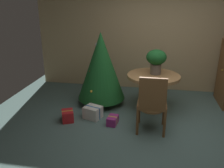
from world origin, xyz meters
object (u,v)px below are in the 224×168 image
object	(u,v)px
gift_box_red	(68,116)
round_dining_table	(153,86)
flower_vase	(156,59)
holiday_tree	(101,66)
gift_box_cream	(93,112)
gift_box_purple	(113,120)
wooden_chair_near	(152,102)

from	to	relation	value
gift_box_red	round_dining_table	bearing A→B (deg)	26.98
round_dining_table	flower_vase	xyz separation A→B (m)	(0.03, 0.07, 0.53)
flower_vase	holiday_tree	xyz separation A→B (m)	(-1.10, 0.05, -0.21)
gift_box_red	gift_box_cream	xyz separation A→B (m)	(0.42, 0.19, 0.01)
round_dining_table	gift_box_red	xyz separation A→B (m)	(-1.50, -0.76, -0.40)
flower_vase	gift_box_cream	distance (m)	1.57
round_dining_table	gift_box_cream	bearing A→B (deg)	-152.15
round_dining_table	gift_box_purple	bearing A→B (deg)	-132.22
round_dining_table	gift_box_red	world-z (taller)	round_dining_table
flower_vase	gift_box_red	size ratio (longest dim) A/B	1.56
wooden_chair_near	gift_box_cream	world-z (taller)	wooden_chair_near
gift_box_cream	gift_box_purple	distance (m)	0.44
flower_vase	gift_box_cream	bearing A→B (deg)	-150.07
flower_vase	wooden_chair_near	xyz separation A→B (m)	(-0.03, -0.95, -0.47)
flower_vase	wooden_chair_near	distance (m)	1.06
wooden_chair_near	gift_box_purple	distance (m)	0.84
round_dining_table	gift_box_red	size ratio (longest dim) A/B	3.30
holiday_tree	gift_box_red	xyz separation A→B (m)	(-0.43, -0.89, -0.72)
wooden_chair_near	round_dining_table	bearing A→B (deg)	90.00
holiday_tree	wooden_chair_near	bearing A→B (deg)	-43.47
wooden_chair_near	holiday_tree	xyz separation A→B (m)	(-1.06, 1.01, 0.26)
flower_vase	wooden_chair_near	bearing A→B (deg)	-91.90
gift_box_cream	round_dining_table	bearing A→B (deg)	27.85
gift_box_purple	flower_vase	bearing A→B (deg)	49.01
wooden_chair_near	gift_box_purple	world-z (taller)	wooden_chair_near
wooden_chair_near	gift_box_purple	xyz separation A→B (m)	(-0.67, 0.15, -0.48)
round_dining_table	gift_box_cream	xyz separation A→B (m)	(-1.07, -0.57, -0.39)
holiday_tree	gift_box_red	size ratio (longest dim) A/B	4.91
wooden_chair_near	gift_box_purple	bearing A→B (deg)	167.65
wooden_chair_near	holiday_tree	bearing A→B (deg)	136.53
holiday_tree	gift_box_red	bearing A→B (deg)	-116.15
flower_vase	gift_box_purple	world-z (taller)	flower_vase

